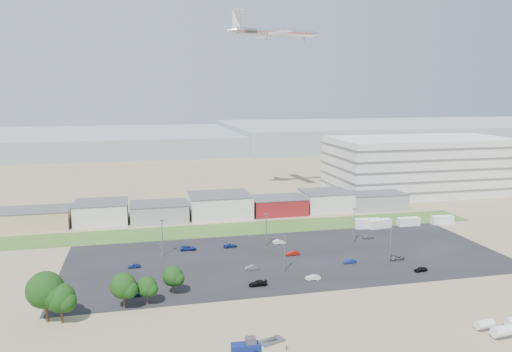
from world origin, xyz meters
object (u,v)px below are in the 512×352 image
object	(u,v)px
portable_shed	(272,347)
parked_car_3	(258,283)
parked_car_2	(421,269)
box_trailer_a	(368,223)
telehandler	(246,347)
parked_car_11	(279,242)
parked_car_13	(313,277)
parked_car_4	(252,267)
tree_far_left	(46,294)
parked_car_0	(397,258)
storage_tank_nw	(484,324)
parked_car_1	(350,261)
parked_car_5	(134,266)
parked_car_6	(230,246)
parked_car_7	(292,253)
parked_car_8	(368,237)
parked_car_9	(188,248)
airliner	(275,32)
parked_car_10	(132,293)

from	to	relation	value
portable_shed	parked_car_3	size ratio (longest dim) A/B	1.05
parked_car_2	box_trailer_a	bearing A→B (deg)	166.65
telehandler	parked_car_11	world-z (taller)	telehandler
telehandler	parked_car_3	bearing A→B (deg)	75.96
parked_car_2	parked_car_13	bearing A→B (deg)	-98.13
parked_car_3	parked_car_4	size ratio (longest dim) A/B	1.22
tree_far_left	parked_car_0	bearing A→B (deg)	11.89
storage_tank_nw	tree_far_left	world-z (taller)	tree_far_left
parked_car_13	parked_car_2	bearing A→B (deg)	95.28
parked_car_0	parked_car_1	world-z (taller)	parked_car_1
parked_car_1	parked_car_13	xyz separation A→B (m)	(-13.67, -9.09, 0.02)
parked_car_11	storage_tank_nw	bearing A→B (deg)	-152.73
box_trailer_a	parked_car_5	size ratio (longest dim) A/B	2.68
parked_car_6	parked_car_3	bearing A→B (deg)	174.18
parked_car_3	parked_car_4	distance (m)	10.99
portable_shed	parked_car_3	world-z (taller)	portable_shed
parked_car_2	parked_car_1	bearing A→B (deg)	-129.76
storage_tank_nw	parked_car_6	size ratio (longest dim) A/B	0.90
storage_tank_nw	box_trailer_a	size ratio (longest dim) A/B	0.42
parked_car_6	parked_car_11	world-z (taller)	parked_car_11
storage_tank_nw	box_trailer_a	world-z (taller)	box_trailer_a
parked_car_3	parked_car_7	xyz separation A→B (m)	(14.66, 19.56, -0.00)
parked_car_1	parked_car_4	size ratio (longest dim) A/B	0.99
parked_car_0	parked_car_4	size ratio (longest dim) A/B	1.10
tree_far_left	parked_car_6	bearing A→B (deg)	41.74
parked_car_8	parked_car_0	bearing A→B (deg)	176.79
box_trailer_a	parked_car_0	distance (m)	32.28
parked_car_4	parked_car_5	distance (m)	30.75
parked_car_2	parked_car_13	xyz separation A→B (m)	(-28.78, 0.84, 0.01)
telehandler	parked_car_2	distance (m)	60.29
storage_tank_nw	parked_car_2	size ratio (longest dim) A/B	1.02
tree_far_left	parked_car_13	world-z (taller)	tree_far_left
storage_tank_nw	parked_car_11	world-z (taller)	storage_tank_nw
box_trailer_a	parked_car_13	world-z (taller)	box_trailer_a
parked_car_1	storage_tank_nw	bearing A→B (deg)	9.19
parked_car_11	parked_car_4	bearing A→B (deg)	153.11
parked_car_2	parked_car_8	xyz separation A→B (m)	(-0.14, 29.93, -0.01)
box_trailer_a	parked_car_5	xyz separation A→B (m)	(-76.42, -21.82, -1.07)
parked_car_0	parked_car_9	xyz separation A→B (m)	(-54.80, 21.40, 0.10)
parked_car_0	parked_car_9	world-z (taller)	parked_car_9
parked_car_5	parked_car_8	distance (m)	72.06
airliner	parked_car_4	xyz separation A→B (m)	(-29.80, -87.81, -69.40)
parked_car_8	parked_car_10	world-z (taller)	parked_car_10
parked_car_1	parked_car_0	bearing A→B (deg)	84.47
parked_car_10	parked_car_9	bearing A→B (deg)	-33.83
parked_car_10	parked_car_8	bearing A→B (deg)	-74.51
telehandler	parked_car_1	world-z (taller)	telehandler
tree_far_left	parked_car_9	distance (m)	51.08
storage_tank_nw	parked_car_4	world-z (taller)	storage_tank_nw
parked_car_11	airliner	bearing A→B (deg)	-7.45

